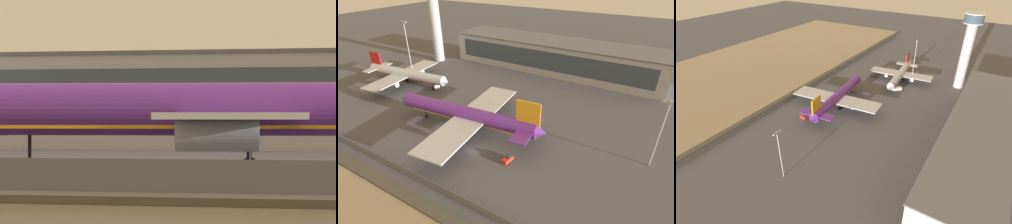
# 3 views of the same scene
# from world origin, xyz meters

# --- Properties ---
(ground_plane) EXTENTS (500.00, 500.00, 0.00)m
(ground_plane) POSITION_xyz_m (0.00, 0.00, 0.00)
(ground_plane) COLOR #4C4C51
(waterfront_lagoon) EXTENTS (320.00, 98.00, 0.01)m
(waterfront_lagoon) POSITION_xyz_m (0.00, -71.00, 0.00)
(waterfront_lagoon) COLOR #937F60
(waterfront_lagoon) RESTS_ON ground
(shoreline_seawall) EXTENTS (320.00, 3.00, 0.50)m
(shoreline_seawall) POSITION_xyz_m (0.00, -20.50, 0.25)
(shoreline_seawall) COLOR #474238
(shoreline_seawall) RESTS_ON ground
(perimeter_fence) EXTENTS (280.00, 0.10, 2.33)m
(perimeter_fence) POSITION_xyz_m (0.00, -16.00, 1.16)
(perimeter_fence) COLOR slate
(perimeter_fence) RESTS_ON ground
(cargo_jet_purple) EXTENTS (50.49, 43.89, 13.91)m
(cargo_jet_purple) POSITION_xyz_m (-7.33, 7.75, 5.31)
(cargo_jet_purple) COLOR #602889
(cargo_jet_purple) RESTS_ON ground
(passenger_jet_silver) EXTENTS (42.22, 36.58, 11.98)m
(passenger_jet_silver) POSITION_xyz_m (-51.61, 22.42, 4.57)
(passenger_jet_silver) COLOR silver
(passenger_jet_silver) RESTS_ON ground
(baggage_tug) EXTENTS (2.06, 3.40, 1.80)m
(baggage_tug) POSITION_xyz_m (10.39, 0.81, 0.81)
(baggage_tug) COLOR red
(baggage_tug) RESTS_ON ground
(ops_van) EXTENTS (5.37, 4.90, 2.48)m
(ops_van) POSITION_xyz_m (-38.28, 26.09, 1.28)
(ops_van) COLOR white
(ops_van) RESTS_ON ground
(control_tower) EXTENTS (10.24, 10.24, 42.14)m
(control_tower) POSITION_xyz_m (-61.90, 53.23, 23.84)
(control_tower) COLOR #ADADB2
(control_tower) RESTS_ON ground
(terminal_building) EXTENTS (97.01, 21.51, 14.08)m
(terminal_building) POSITION_xyz_m (-4.81, 70.09, 7.05)
(terminal_building) COLOR #B2B2B7
(terminal_building) RESTS_ON ground
(apron_light_mast_apron_west) EXTENTS (3.20, 0.40, 18.46)m
(apron_light_mast_apron_west) POSITION_xyz_m (42.05, 18.04, 10.48)
(apron_light_mast_apron_west) COLOR #A8A8AD
(apron_light_mast_apron_west) RESTS_ON ground
(apron_light_mast_apron_east) EXTENTS (3.20, 0.40, 24.68)m
(apron_light_mast_apron_east) POSITION_xyz_m (-54.73, 28.66, 13.65)
(apron_light_mast_apron_east) COLOR #A8A8AD
(apron_light_mast_apron_east) RESTS_ON ground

